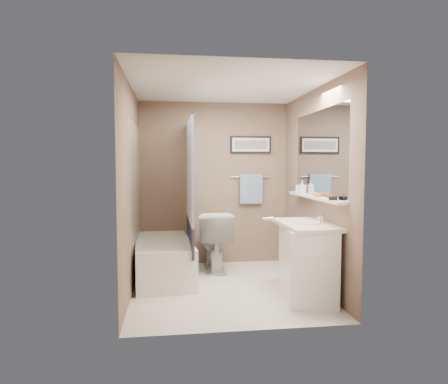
{
  "coord_description": "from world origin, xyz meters",
  "views": [
    {
      "loc": [
        -0.65,
        -4.67,
        1.49
      ],
      "look_at": [
        0.0,
        0.15,
        1.15
      ],
      "focal_mm": 32.0,
      "sensor_mm": 36.0,
      "label": 1
    }
  ],
  "objects": [
    {
      "name": "wall_front",
      "position": [
        0.0,
        -1.23,
        1.2
      ],
      "size": [
        2.2,
        0.04,
        2.4
      ],
      "primitive_type": "cube",
      "color": "brown",
      "rests_on": "ground"
    },
    {
      "name": "vanity",
      "position": [
        0.85,
        -0.45,
        0.4
      ],
      "size": [
        0.62,
        0.96,
        0.8
      ],
      "primitive_type": "cube",
      "rotation": [
        0.0,
        0.0,
        -0.14
      ],
      "color": "white",
      "rests_on": "ground"
    },
    {
      "name": "curtain_rod",
      "position": [
        -0.4,
        0.5,
        2.05
      ],
      "size": [
        0.02,
        1.55,
        0.02
      ],
      "primitive_type": "cylinder",
      "rotation": [
        1.57,
        0.0,
        0.0
      ],
      "color": "silver",
      "rests_on": "wall_left"
    },
    {
      "name": "mirror",
      "position": [
        1.09,
        -0.15,
        1.62
      ],
      "size": [
        0.02,
        1.6,
        1.0
      ],
      "primitive_type": "cube",
      "color": "silver",
      "rests_on": "wall_right"
    },
    {
      "name": "art_frame",
      "position": [
        0.55,
        1.23,
        1.78
      ],
      "size": [
        0.62,
        0.02,
        0.26
      ],
      "primitive_type": "cube",
      "color": "black",
      "rests_on": "wall_back"
    },
    {
      "name": "tile_surround",
      "position": [
        -1.09,
        0.5,
        1.0
      ],
      "size": [
        0.02,
        1.55,
        2.0
      ],
      "primitive_type": "cube",
      "color": "tan",
      "rests_on": "wall_left"
    },
    {
      "name": "curtain_upper",
      "position": [
        -0.4,
        0.5,
        1.4
      ],
      "size": [
        0.03,
        1.45,
        1.28
      ],
      "primitive_type": "cube",
      "color": "silver",
      "rests_on": "curtain_rod"
    },
    {
      "name": "soap_bottle",
      "position": [
        1.04,
        0.28,
        1.2
      ],
      "size": [
        0.08,
        0.08,
        0.16
      ],
      "primitive_type": "imported",
      "rotation": [
        0.0,
        0.0,
        0.09
      ],
      "color": "#999999",
      "rests_on": "shelf"
    },
    {
      "name": "towel_bar",
      "position": [
        0.55,
        1.22,
        1.3
      ],
      "size": [
        0.6,
        0.02,
        0.02
      ],
      "primitive_type": "cylinder",
      "rotation": [
        0.0,
        1.57,
        0.0
      ],
      "color": "silver",
      "rests_on": "wall_back"
    },
    {
      "name": "hair_brush_front",
      "position": [
        1.04,
        -0.25,
        1.14
      ],
      "size": [
        0.05,
        0.22,
        0.04
      ],
      "primitive_type": "cylinder",
      "rotation": [
        1.57,
        0.0,
        -0.03
      ],
      "color": "#C6631B",
      "rests_on": "shelf"
    },
    {
      "name": "wall_back",
      "position": [
        0.0,
        1.23,
        1.2
      ],
      "size": [
        2.2,
        0.04,
        2.4
      ],
      "primitive_type": "cube",
      "color": "brown",
      "rests_on": "ground"
    },
    {
      "name": "art_mat",
      "position": [
        0.55,
        1.22,
        1.78
      ],
      "size": [
        0.56,
        0.0,
        0.2
      ],
      "primitive_type": "cube",
      "color": "white",
      "rests_on": "art_frame"
    },
    {
      "name": "door_handle",
      "position": [
        0.22,
        -1.19,
        1.0
      ],
      "size": [
        0.1,
        0.02,
        0.02
      ],
      "primitive_type": "cylinder",
      "rotation": [
        0.0,
        1.57,
        0.0
      ],
      "color": "silver",
      "rests_on": "door"
    },
    {
      "name": "pink_comb",
      "position": [
        1.04,
        -0.01,
        1.12
      ],
      "size": [
        0.04,
        0.16,
        0.01
      ],
      "primitive_type": "cube",
      "rotation": [
        0.0,
        0.0,
        -0.06
      ],
      "color": "pink",
      "rests_on": "shelf"
    },
    {
      "name": "countertop",
      "position": [
        0.84,
        -0.45,
        0.82
      ],
      "size": [
        0.54,
        0.96,
        0.04
      ],
      "primitive_type": "cube",
      "color": "silver",
      "rests_on": "vanity"
    },
    {
      "name": "ceiling",
      "position": [
        0.0,
        0.0,
        2.38
      ],
      "size": [
        2.2,
        2.5,
        0.04
      ],
      "primitive_type": "cube",
      "color": "silver",
      "rests_on": "wall_back"
    },
    {
      "name": "glass_jar",
      "position": [
        1.04,
        0.42,
        1.17
      ],
      "size": [
        0.08,
        0.08,
        0.1
      ],
      "primitive_type": "cylinder",
      "color": "silver",
      "rests_on": "shelf"
    },
    {
      "name": "shelf",
      "position": [
        1.04,
        -0.15,
        1.1
      ],
      "size": [
        0.12,
        1.6,
        0.03
      ],
      "primitive_type": "cube",
      "color": "silver",
      "rests_on": "wall_right"
    },
    {
      "name": "sink_basin",
      "position": [
        0.83,
        -0.45,
        0.85
      ],
      "size": [
        0.34,
        0.34,
        0.01
      ],
      "primitive_type": "cylinder",
      "color": "white",
      "rests_on": "countertop"
    },
    {
      "name": "wall_right",
      "position": [
        1.08,
        0.0,
        1.2
      ],
      "size": [
        0.04,
        2.5,
        2.4
      ],
      "primitive_type": "cube",
      "color": "brown",
      "rests_on": "ground"
    },
    {
      "name": "toilet",
      "position": [
        -0.05,
        0.86,
        0.42
      ],
      "size": [
        0.48,
        0.83,
        0.84
      ],
      "primitive_type": "imported",
      "rotation": [
        0.0,
        0.0,
        3.13
      ],
      "color": "silver",
      "rests_on": "ground"
    },
    {
      "name": "bathtub",
      "position": [
        -0.75,
        0.53,
        0.25
      ],
      "size": [
        0.82,
        1.55,
        0.5
      ],
      "primitive_type": "cube",
      "rotation": [
        0.0,
        0.0,
        0.08
      ],
      "color": "white",
      "rests_on": "ground"
    },
    {
      "name": "faucet_knob",
      "position": [
        1.03,
        -0.35,
        0.87
      ],
      "size": [
        0.05,
        0.05,
        0.05
      ],
      "primitive_type": "sphere",
      "color": "silver",
      "rests_on": "countertop"
    },
    {
      "name": "tub_rim",
      "position": [
        -0.75,
        0.53,
        0.5
      ],
      "size": [
        0.56,
        1.36,
        0.02
      ],
      "primitive_type": "cube",
      "color": "beige",
      "rests_on": "bathtub"
    },
    {
      "name": "art_image",
      "position": [
        0.55,
        1.22,
        1.78
      ],
      "size": [
        0.5,
        0.0,
        0.13
      ],
      "primitive_type": "cube",
      "color": "#595959",
      "rests_on": "art_mat"
    },
    {
      "name": "door",
      "position": [
        0.55,
        -1.24,
        1.0
      ],
      "size": [
        0.8,
        0.02,
        2.0
      ],
      "primitive_type": "cube",
      "color": "silver",
      "rests_on": "wall_front"
    },
    {
      "name": "candle_bowl_near",
      "position": [
        1.04,
        -0.7,
        1.14
      ],
      "size": [
        0.09,
        0.09,
        0.04
      ],
      "primitive_type": "cylinder",
      "color": "black",
      "rests_on": "shelf"
    },
    {
      "name": "wall_left",
      "position": [
        -1.08,
        0.0,
        1.2
      ],
      "size": [
        0.04,
        2.5,
        2.4
      ],
      "primitive_type": "cube",
      "color": "brown",
      "rests_on": "ground"
    },
    {
      "name": "ground",
      "position": [
        0.0,
        0.0,
        0.0
      ],
      "size": [
        2.5,
        2.5,
        0.0
      ],
      "primitive_type": "plane",
      "color": "silver",
      "rests_on": "ground"
    },
    {
      "name": "towel",
      "position": [
        0.55,
        1.2,
        1.12
      ],
      "size": [
        0.34,
        0.05,
        0.44
      ],
      "primitive_type": "cube",
      "color": "#93C2D6",
      "rests_on": "towel_bar"
    },
    {
      "name": "curtain_lower",
      "position": [
        -0.4,
        0.5,
        0.58
      ],
      "size": [
        0.03,
        1.45,
        0.36
      ],
      "primitive_type": "cube",
      "color": "#21213F",
      "rests_on": "curtain_rod"
    },
    {
      "name": "faucet_spout",
      "position": [
        1.03,
        -0.45,
        0.89
      ],
      "size": [
        0.02,
        0.02,
        0.1
      ],
      "primitive_type": "cylinder",
      "color": "silver",
      "rests_on": "countertop"
    }
  ]
}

